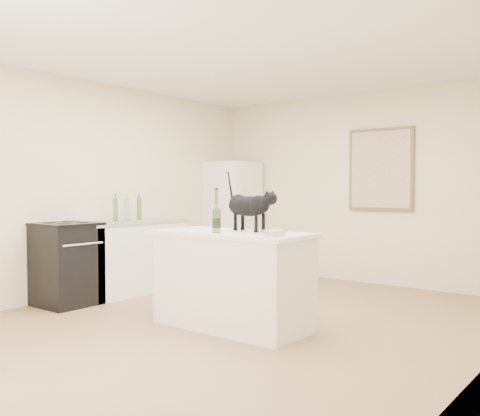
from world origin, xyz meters
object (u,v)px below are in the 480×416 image
wine_bottle (217,213)px  fridge (232,217)px  stove (67,265)px  glass_bowl (275,233)px  black_cat (248,209)px

wine_bottle → fridge: bearing=126.3°
wine_bottle → stove: bearing=-173.4°
wine_bottle → glass_bowl: 0.64m
stove → fridge: 2.98m
stove → wine_bottle: (2.00, 0.23, 0.63)m
stove → black_cat: 2.30m
fridge → glass_bowl: (2.62, -2.69, 0.08)m
fridge → glass_bowl: fridge is taller
wine_bottle → glass_bowl: size_ratio=1.74×
black_cat → glass_bowl: bearing=-17.1°
stove → glass_bowl: glass_bowl is taller
stove → glass_bowl: bearing=5.7°
black_cat → fridge: bearing=144.0°
glass_bowl → wine_bottle: bearing=-177.0°
black_cat → stove: bearing=-153.2°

